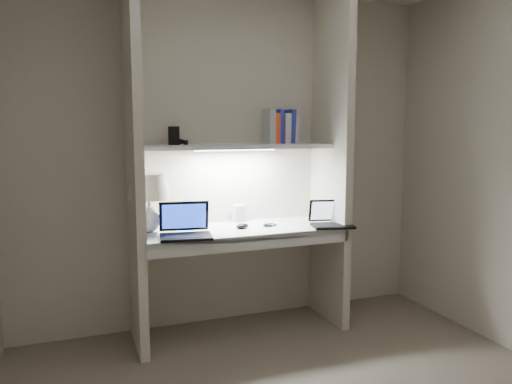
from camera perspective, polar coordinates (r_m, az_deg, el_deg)
name	(u,v)px	position (r m, az deg, el deg)	size (l,w,h in m)	color
back_wall	(228,159)	(3.79, -3.22, 3.80)	(3.20, 0.01, 2.50)	beige
alcove_panel_left	(134,164)	(3.37, -13.76, 3.14)	(0.06, 0.55, 2.50)	beige
alcove_panel_right	(331,159)	(3.83, 8.55, 3.76)	(0.06, 0.55, 2.50)	beige
desk	(240,231)	(3.60, -1.85, -4.43)	(1.40, 0.55, 0.04)	white
desk_apron	(252,242)	(3.37, -0.42, -5.79)	(1.46, 0.03, 0.10)	silver
shelf	(235,147)	(3.61, -2.38, 5.22)	(1.40, 0.36, 0.03)	silver
strip_light	(235,150)	(3.61, -2.38, 4.87)	(0.60, 0.04, 0.01)	white
table_lamp	(149,194)	(3.40, -12.15, -0.19)	(0.28, 0.28, 0.41)	white
laptop_main	(185,229)	(3.34, -8.09, -4.18)	(0.37, 0.33, 0.23)	black
laptop_netbook	(331,220)	(3.70, 8.56, -3.19)	(0.34, 0.32, 0.19)	black
speaker	(239,213)	(3.81, -1.93, -2.44)	(0.09, 0.07, 0.13)	silver
mouse	(242,226)	(3.57, -1.59, -3.91)	(0.10, 0.06, 0.04)	black
cable_coil	(270,225)	(3.68, 1.64, -3.76)	(0.10, 0.10, 0.01)	black
sticky_note	(168,232)	(3.50, -10.01, -4.55)	(0.06, 0.06, 0.00)	yellow
book_row	(280,127)	(3.85, 2.79, 7.38)	(0.24, 0.17, 0.26)	silver
shelf_box	(174,136)	(3.55, -9.37, 6.37)	(0.08, 0.05, 0.13)	black
shelf_gadget	(178,142)	(3.57, -8.87, 5.70)	(0.10, 0.07, 0.04)	black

